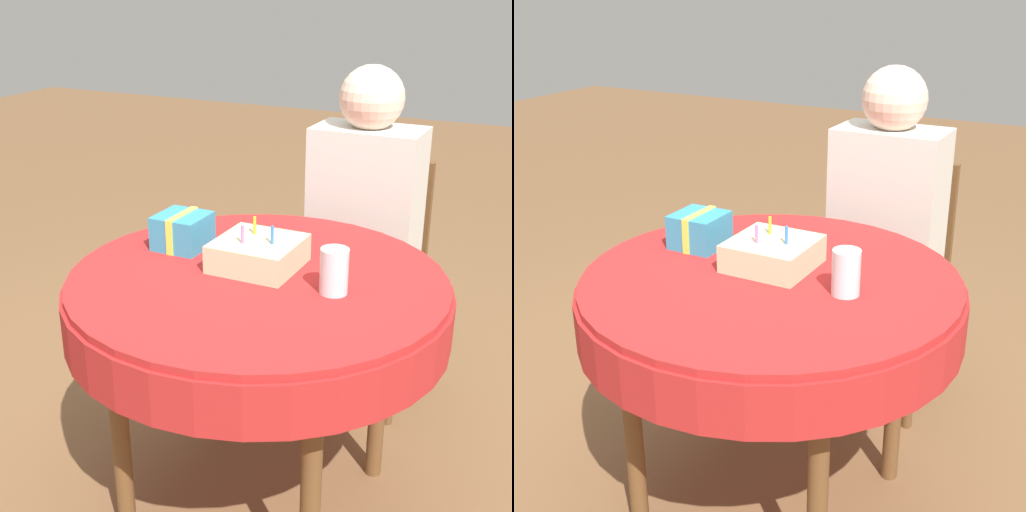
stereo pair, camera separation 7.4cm
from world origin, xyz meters
TOP-DOWN VIEW (x-y plane):
  - ground_plane at (0.00, 0.00)m, footprint 12.00×12.00m
  - dining_table at (0.00, 0.00)m, footprint 1.01×1.01m
  - chair at (0.06, 0.80)m, footprint 0.41×0.41m
  - person at (0.06, 0.71)m, footprint 0.36×0.31m
  - birthday_cake at (-0.02, 0.05)m, footprint 0.22×0.22m
  - drinking_glass at (0.22, -0.02)m, footprint 0.07×0.07m
  - gift_box at (-0.28, 0.09)m, footprint 0.14×0.14m

SIDE VIEW (x-z plane):
  - ground_plane at x=0.00m, z-range 0.00..0.00m
  - chair at x=0.06m, z-range 0.04..0.89m
  - dining_table at x=0.00m, z-range 0.28..1.01m
  - person at x=0.06m, z-range 0.12..1.31m
  - birthday_cake at x=-0.02m, z-range 0.71..0.83m
  - gift_box at x=-0.28m, z-range 0.73..0.84m
  - drinking_glass at x=0.22m, z-range 0.73..0.85m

